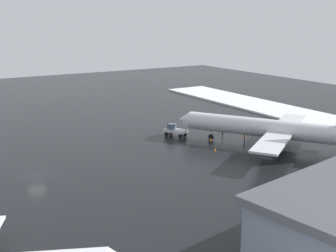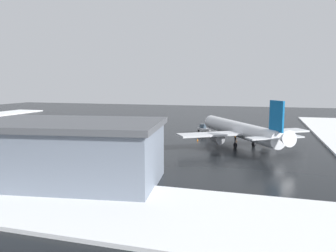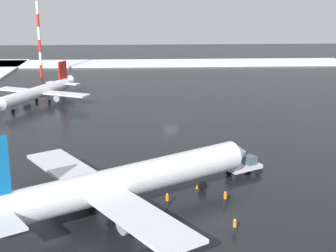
{
  "view_description": "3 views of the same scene",
  "coord_description": "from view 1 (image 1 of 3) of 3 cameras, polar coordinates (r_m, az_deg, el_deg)",
  "views": [
    {
      "loc": [
        -14.78,
        -62.43,
        23.17
      ],
      "look_at": [
        23.48,
        -0.67,
        4.91
      ],
      "focal_mm": 45.0,
      "sensor_mm": 36.0,
      "label": 1
    },
    {
      "loc": [
        46.25,
        -81.88,
        13.96
      ],
      "look_at": [
        23.56,
        -3.9,
        3.29
      ],
      "focal_mm": 35.0,
      "sensor_mm": 36.0,
      "label": 2
    },
    {
      "loc": [
        92.58,
        -5.0,
        23.93
      ],
      "look_at": [
        16.81,
        -1.33,
        2.97
      ],
      "focal_mm": 55.0,
      "sensor_mm": 36.0,
      "label": 3
    }
  ],
  "objects": [
    {
      "name": "airplane_parked_starboard",
      "position": [
        80.83,
        13.66,
        -0.33
      ],
      "size": [
        27.67,
        32.25,
        10.8
      ],
      "rotation": [
        0.0,
        0.0,
        2.14
      ],
      "color": "silver",
      "rests_on": "ground_plane"
    },
    {
      "name": "ground_crew_near_tug",
      "position": [
        88.78,
        7.42,
        -0.49
      ],
      "size": [
        0.36,
        0.36,
        1.71
      ],
      "rotation": [
        0.0,
        0.0,
        0.04
      ],
      "color": "black",
      "rests_on": "ground_plane"
    },
    {
      "name": "ground_crew_by_nose_gear",
      "position": [
        93.12,
        10.81,
        0.06
      ],
      "size": [
        0.36,
        0.36,
        1.71
      ],
      "rotation": [
        0.0,
        0.0,
        2.82
      ],
      "color": "black",
      "rests_on": "ground_plane"
    },
    {
      "name": "pushback_tug",
      "position": [
        86.57,
        0.9,
        -0.54
      ],
      "size": [
        4.16,
        5.09,
        2.5
      ],
      "rotation": [
        0.0,
        0.0,
        2.08
      ],
      "color": "silver",
      "rests_on": "ground_plane"
    },
    {
      "name": "snow_bank_right",
      "position": [
        105.42,
        20.34,
        0.64
      ],
      "size": [
        14.0,
        116.0,
        0.45
      ],
      "primitive_type": "cube",
      "color": "white",
      "rests_on": "ground_plane"
    },
    {
      "name": "ground_plane",
      "position": [
        68.21,
        -17.44,
        -6.43
      ],
      "size": [
        240.0,
        240.0,
        0.0
      ],
      "primitive_type": "plane",
      "color": "black"
    },
    {
      "name": "ground_crew_mid_apron",
      "position": [
        84.19,
        10.32,
        -1.41
      ],
      "size": [
        0.36,
        0.36,
        1.71
      ],
      "rotation": [
        0.0,
        0.0,
        2.3
      ],
      "color": "black",
      "rests_on": "ground_plane"
    },
    {
      "name": "traffic_cone_mid_line",
      "position": [
        83.9,
        5.81,
        -1.8
      ],
      "size": [
        0.36,
        0.36,
        0.55
      ],
      "primitive_type": "cone",
      "color": "orange",
      "rests_on": "ground_plane"
    },
    {
      "name": "traffic_cone_near_nose",
      "position": [
        77.45,
        6.39,
        -3.17
      ],
      "size": [
        0.36,
        0.36,
        0.55
      ],
      "primitive_type": "cone",
      "color": "orange",
      "rests_on": "ground_plane"
    }
  ]
}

